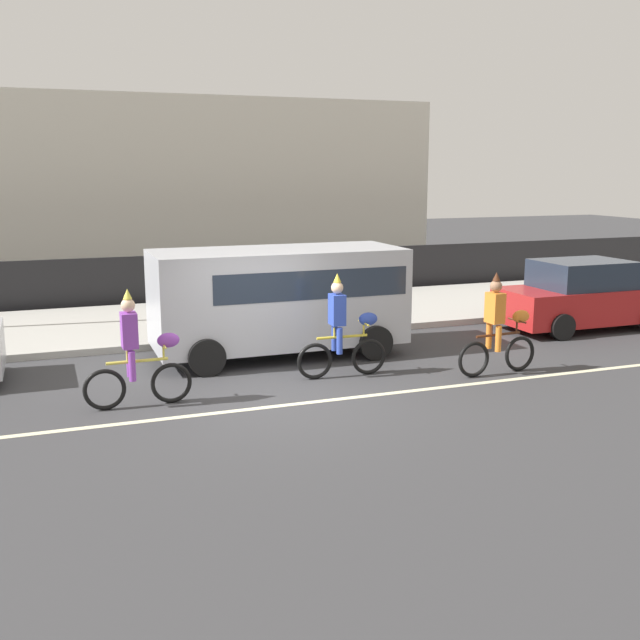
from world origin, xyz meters
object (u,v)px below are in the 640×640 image
object	(u,v)px
parade_cyclist_orange	(499,330)
parked_van_silver	(282,294)
parade_cyclist_purple	(138,355)
parked_car_red	(583,296)
parade_cyclist_cobalt	(343,332)

from	to	relation	value
parade_cyclist_orange	parked_van_silver	bearing A→B (deg)	140.22
parade_cyclist_purple	parade_cyclist_orange	world-z (taller)	same
parade_cyclist_orange	parked_car_red	xyz separation A→B (m)	(4.19, 2.77, -0.06)
parade_cyclist_cobalt	parked_van_silver	world-z (taller)	parked_van_silver
parade_cyclist_orange	parked_van_silver	world-z (taller)	parked_van_silver
parked_car_red	parade_cyclist_orange	bearing A→B (deg)	-146.55
parade_cyclist_purple	parked_van_silver	distance (m)	4.01
parade_cyclist_purple	parade_cyclist_cobalt	size ratio (longest dim) A/B	1.00
parade_cyclist_purple	parked_van_silver	bearing A→B (deg)	37.42
parade_cyclist_purple	parked_van_silver	world-z (taller)	parked_van_silver
parade_cyclist_cobalt	parked_van_silver	xyz separation A→B (m)	(-0.55, 1.93, 0.44)
parade_cyclist_cobalt	parked_car_red	world-z (taller)	parade_cyclist_cobalt
parade_cyclist_purple	parade_cyclist_cobalt	distance (m)	3.75
parade_cyclist_cobalt	parade_cyclist_purple	bearing A→B (deg)	-172.48
parade_cyclist_orange	parked_car_red	distance (m)	5.02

